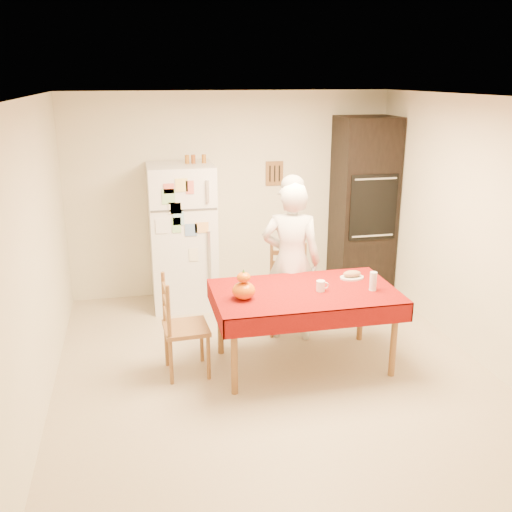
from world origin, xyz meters
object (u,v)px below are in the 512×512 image
object	(u,v)px
dining_table	(304,297)
coffee_mug	(321,286)
chair_far	(288,285)
seated_woman	(291,262)
pumpkin_lower	(244,291)
refrigerator	(183,237)
chair_left	(179,323)
wine_glass	(373,281)
oven_cabinet	(363,206)
bread_plate	(352,278)

from	to	relation	value
dining_table	coffee_mug	bearing A→B (deg)	-20.10
chair_far	seated_woman	xyz separation A→B (m)	(-0.03, -0.20, 0.33)
coffee_mug	pumpkin_lower	size ratio (longest dim) A/B	0.48
refrigerator	chair_left	distance (m)	1.75
dining_table	wine_glass	xyz separation A→B (m)	(0.62, -0.13, 0.16)
dining_table	seated_woman	bearing A→B (deg)	86.07
refrigerator	wine_glass	bearing A→B (deg)	-50.35
oven_cabinet	bread_plate	bearing A→B (deg)	-115.42
chair_left	seated_woman	xyz separation A→B (m)	(1.21, 0.55, 0.33)
oven_cabinet	wine_glass	size ratio (longest dim) A/B	12.50
bread_plate	refrigerator	bearing A→B (deg)	133.93
chair_far	bread_plate	bearing A→B (deg)	-39.37
refrigerator	chair_far	distance (m)	1.45
coffee_mug	bread_plate	distance (m)	0.49
dining_table	seated_woman	size ratio (longest dim) A/B	1.01
seated_woman	dining_table	bearing A→B (deg)	105.58
chair_left	coffee_mug	world-z (taller)	chair_left
chair_left	coffee_mug	bearing A→B (deg)	-98.29
chair_far	wine_glass	xyz separation A→B (m)	(0.55, -0.95, 0.34)
oven_cabinet	dining_table	world-z (taller)	oven_cabinet
oven_cabinet	seated_woman	xyz separation A→B (m)	(-1.27, -1.20, -0.26)
wine_glass	bread_plate	world-z (taller)	wine_glass
oven_cabinet	pumpkin_lower	xyz separation A→B (m)	(-1.91, -1.91, -0.26)
chair_far	coffee_mug	bearing A→B (deg)	-73.08
oven_cabinet	chair_far	size ratio (longest dim) A/B	2.32
pumpkin_lower	bread_plate	size ratio (longest dim) A/B	0.87
seated_woman	coffee_mug	world-z (taller)	seated_woman
dining_table	chair_left	distance (m)	1.19
chair_left	wine_glass	bearing A→B (deg)	-99.34
chair_far	bread_plate	size ratio (longest dim) A/B	3.96
chair_left	bread_plate	world-z (taller)	chair_left
pumpkin_lower	refrigerator	bearing A→B (deg)	101.19
seated_woman	chair_far	bearing A→B (deg)	-78.66
seated_woman	pumpkin_lower	size ratio (longest dim) A/B	8.00
chair_far	wine_glass	size ratio (longest dim) A/B	5.40
dining_table	bread_plate	xyz separation A→B (m)	(0.55, 0.21, 0.08)
wine_glass	pumpkin_lower	bearing A→B (deg)	177.98
chair_left	coffee_mug	xyz separation A→B (m)	(1.31, -0.12, 0.30)
refrigerator	wine_glass	size ratio (longest dim) A/B	9.66
chair_left	pumpkin_lower	xyz separation A→B (m)	(0.58, -0.16, 0.33)
refrigerator	oven_cabinet	size ratio (longest dim) A/B	0.77
pumpkin_lower	wine_glass	size ratio (longest dim) A/B	1.19
refrigerator	pumpkin_lower	size ratio (longest dim) A/B	8.11
coffee_mug	bread_plate	bearing A→B (deg)	32.44
coffee_mug	refrigerator	bearing A→B (deg)	121.00
dining_table	pumpkin_lower	size ratio (longest dim) A/B	8.11
refrigerator	coffee_mug	world-z (taller)	refrigerator
dining_table	wine_glass	bearing A→B (deg)	-11.76
chair_far	seated_woman	bearing A→B (deg)	-85.54
dining_table	wine_glass	distance (m)	0.65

